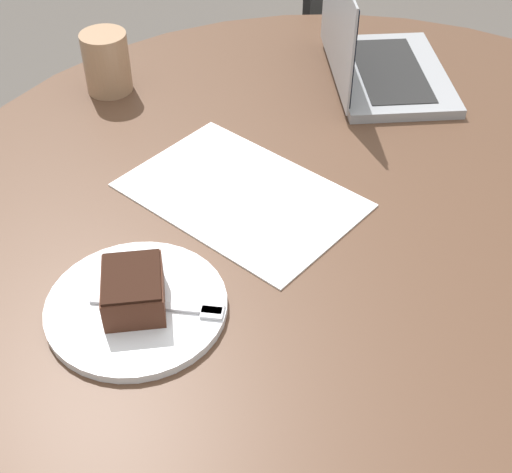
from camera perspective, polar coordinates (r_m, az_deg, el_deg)
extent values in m
plane|color=#4C4742|center=(1.63, 5.68, -17.89)|extent=(12.00, 12.00, 0.00)
cylinder|color=#4C3323|center=(1.62, 5.70, -17.71)|extent=(0.59, 0.59, 0.02)
cylinder|color=#4C3323|center=(1.33, 6.70, -10.21)|extent=(0.12, 0.12, 0.67)
cylinder|color=#4C3323|center=(1.08, 8.15, 1.25)|extent=(1.36, 1.36, 0.03)
cube|color=black|center=(2.02, 10.40, 13.06)|extent=(0.51, 0.51, 0.02)
cube|color=black|center=(2.31, 14.87, 9.66)|extent=(0.04, 0.04, 0.43)
cube|color=black|center=(1.99, 14.67, 3.92)|extent=(0.04, 0.04, 0.43)
cube|color=black|center=(2.31, 5.27, 11.02)|extent=(0.04, 0.04, 0.43)
cube|color=black|center=(1.99, 3.68, 5.48)|extent=(0.04, 0.04, 0.43)
cube|color=white|center=(1.09, -1.21, 3.33)|extent=(0.39, 0.31, 0.00)
cylinder|color=silver|center=(0.93, -9.53, -5.55)|extent=(0.23, 0.23, 0.01)
cube|color=#472619|center=(0.91, -9.78, -4.29)|extent=(0.11, 0.12, 0.05)
cube|color=black|center=(0.89, -9.96, -3.18)|extent=(0.11, 0.11, 0.00)
cube|color=silver|center=(0.91, -8.02, -5.49)|extent=(0.16, 0.07, 0.00)
cube|color=silver|center=(0.90, -3.50, -5.98)|extent=(0.03, 0.03, 0.00)
cylinder|color=#997556|center=(1.35, -11.86, 13.47)|extent=(0.08, 0.08, 0.11)
cube|color=gray|center=(1.40, 10.64, 12.61)|extent=(0.33, 0.36, 0.02)
cube|color=black|center=(1.40, 10.69, 12.96)|extent=(0.23, 0.27, 0.00)
cube|color=gray|center=(1.33, 6.52, 16.51)|extent=(0.16, 0.26, 0.19)
cube|color=black|center=(1.33, 6.69, 16.51)|extent=(0.15, 0.24, 0.18)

